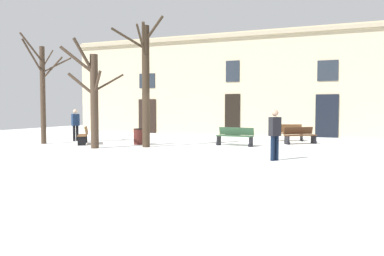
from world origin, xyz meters
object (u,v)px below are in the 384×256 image
Objects in this scene: tree_center at (145,81)px; person_by_shop_door at (275,132)px; litter_bin at (138,136)px; person_near_bench at (76,123)px; tree_foreground at (43,89)px; bench_back_to_back_left at (300,135)px; bench_back_to_back_right at (287,133)px; bench_facing_shops at (84,135)px; tree_near_facade at (93,95)px; bench_far_corner at (235,136)px.

person_by_shop_door is (6.06, -2.31, -2.02)m from tree_center.
litter_bin is 4.22m from person_near_bench.
tree_foreground is 3.32× the size of bench_back_to_back_left.
bench_back_to_back_right is (5.56, 5.62, -2.52)m from tree_center.
bench_back_to_back_right is (6.50, 4.63, 0.06)m from litter_bin.
bench_facing_shops is 2.12m from person_near_bench.
tree_center reaches higher than bench_back_to_back_left.
tree_foreground is 1.11× the size of tree_near_facade.
person_near_bench reaches higher than bench_facing_shops.
litter_bin is at bearing -158.30° from bench_far_corner.
tree_near_facade reaches higher than person_by_shop_door.
litter_bin is (1.02, 2.19, -1.93)m from tree_near_facade.
bench_facing_shops is at bearing -167.51° from bench_back_to_back_right.
litter_bin is 4.66m from bench_far_corner.
person_near_bench is at bearing -168.14° from bench_far_corner.
person_near_bench is at bearing -177.39° from bench_back_to_back_right.
person_by_shop_door is at bearing -25.31° from litter_bin.
person_by_shop_door is (9.60, -2.52, 0.51)m from bench_facing_shops.
person_by_shop_door is at bearing -51.90° from bench_far_corner.
bench_far_corner is (3.61, 2.05, -2.51)m from tree_center.
tree_center reaches higher than bench_back_to_back_right.
tree_near_facade is at bearing 174.99° from bench_back_to_back_left.
person_by_shop_door and person_near_bench have the same top height.
bench_facing_shops is at bearing 176.57° from tree_center.
tree_center is at bearing 108.01° from person_by_shop_door.
person_near_bench is (-8.69, -0.48, 0.49)m from bench_far_corner.
bench_back_to_back_left is (2.76, 2.08, -0.03)m from bench_far_corner.
litter_bin is 0.43× the size of bench_far_corner.
bench_facing_shops is 0.86× the size of bench_back_to_back_right.
tree_center is at bearing -79.23° from person_near_bench.
bench_back_to_back_left is 0.92× the size of person_by_shop_door.
bench_back_to_back_right is 1.01× the size of person_near_bench.
litter_bin is 0.45× the size of bench_back_to_back_right.
person_near_bench is (-4.15, 0.57, 0.56)m from litter_bin.
person_near_bench reaches higher than bench_back_to_back_left.
tree_foreground is 5.31m from litter_bin.
bench_facing_shops is (-1.58, 1.40, -1.87)m from tree_near_facade.
tree_foreground is at bearing -176.69° from tree_center.
tree_near_facade reaches higher than bench_facing_shops.
bench_back_to_back_left is (11.89, 4.45, -2.27)m from tree_foreground.
tree_near_facade is 10.32m from bench_back_to_back_right.
bench_far_corner is 1.15× the size of bench_back_to_back_left.
tree_near_facade is at bearing 120.91° from person_by_shop_door.
tree_center reaches higher than bench_facing_shops.
bench_facing_shops is at bearing -156.89° from bench_far_corner.
bench_facing_shops is 0.87× the size of person_by_shop_door.
bench_back_to_back_right is at bearing 80.60° from bench_back_to_back_left.
person_by_shop_door is at bearing 41.48° from bench_facing_shops.
litter_bin is 0.45× the size of person_near_bench.
tree_center is 3.35× the size of bench_back_to_back_right.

